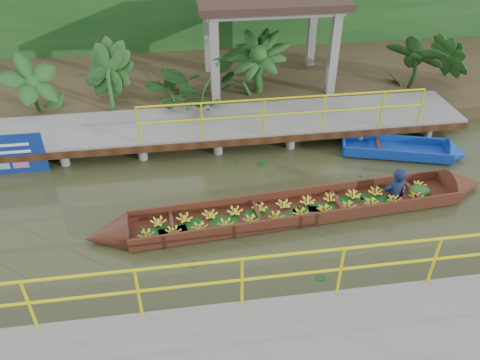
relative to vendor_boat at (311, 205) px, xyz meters
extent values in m
plane|color=#2E3219|center=(-2.81, 0.13, -0.21)|extent=(80.00, 80.00, 0.00)
cube|color=#2F2517|center=(-2.81, 7.63, 0.01)|extent=(30.00, 8.00, 0.45)
cube|color=slate|center=(-2.81, 3.63, 0.29)|extent=(16.00, 2.00, 0.15)
cube|color=black|center=(-2.81, 2.63, 0.21)|extent=(16.00, 0.12, 0.18)
cylinder|color=#D8D20B|center=(-0.06, 2.68, 1.36)|extent=(7.50, 0.05, 0.05)
cylinder|color=#D8D20B|center=(-0.06, 2.68, 0.91)|extent=(7.50, 0.05, 0.05)
cylinder|color=#D8D20B|center=(-0.06, 2.68, 0.86)|extent=(0.05, 0.05, 1.00)
cylinder|color=slate|center=(-6.81, 2.83, 0.01)|extent=(0.24, 0.24, 0.55)
cylinder|color=slate|center=(-6.81, 4.43, 0.01)|extent=(0.24, 0.24, 0.55)
cylinder|color=slate|center=(-4.81, 2.83, 0.01)|extent=(0.24, 0.24, 0.55)
cylinder|color=slate|center=(-4.81, 4.43, 0.01)|extent=(0.24, 0.24, 0.55)
cylinder|color=slate|center=(-2.81, 2.83, 0.01)|extent=(0.24, 0.24, 0.55)
cylinder|color=slate|center=(-2.81, 4.43, 0.01)|extent=(0.24, 0.24, 0.55)
cylinder|color=slate|center=(-0.81, 2.83, 0.01)|extent=(0.24, 0.24, 0.55)
cylinder|color=slate|center=(-0.81, 4.43, 0.01)|extent=(0.24, 0.24, 0.55)
cylinder|color=slate|center=(1.19, 2.83, 0.01)|extent=(0.24, 0.24, 0.55)
cylinder|color=slate|center=(1.19, 4.43, 0.01)|extent=(0.24, 0.24, 0.55)
cylinder|color=slate|center=(3.19, 2.83, 0.01)|extent=(0.24, 0.24, 0.55)
cylinder|color=slate|center=(3.19, 4.43, 0.01)|extent=(0.24, 0.24, 0.55)
cylinder|color=slate|center=(-2.81, 2.83, 0.01)|extent=(0.24, 0.24, 0.55)
cylinder|color=#D8D20B|center=(-1.81, -2.92, 1.44)|extent=(10.00, 0.05, 0.05)
cylinder|color=#D8D20B|center=(-1.81, -2.92, 0.99)|extent=(10.00, 0.05, 0.05)
cylinder|color=#D8D20B|center=(-1.81, -2.92, 0.94)|extent=(0.05, 0.05, 1.00)
cube|color=slate|center=(-1.61, 5.23, 1.39)|extent=(0.25, 0.25, 2.80)
cube|color=slate|center=(1.99, 5.23, 1.39)|extent=(0.25, 0.25, 2.80)
cube|color=slate|center=(-1.61, 7.63, 1.39)|extent=(0.25, 0.25, 2.80)
cube|color=slate|center=(1.99, 7.63, 1.39)|extent=(0.25, 0.25, 2.80)
cube|color=slate|center=(0.19, 6.43, 2.69)|extent=(4.00, 2.60, 0.12)
cube|color=#143F16|center=(-2.81, 10.13, 1.79)|extent=(30.00, 0.80, 4.00)
cube|color=#3A1D0F|center=(-0.31, -0.02, -0.15)|extent=(7.53, 1.49, 0.06)
cube|color=#3A1D0F|center=(-0.34, 0.44, -0.02)|extent=(7.46, 0.61, 0.32)
cube|color=#3A1D0F|center=(-0.27, -0.49, -0.02)|extent=(7.46, 0.61, 0.32)
cone|color=#3A1D0F|center=(-4.46, -0.33, -0.08)|extent=(1.00, 0.96, 0.90)
cone|color=#3A1D0F|center=(3.84, 0.29, -0.08)|extent=(1.00, 0.96, 0.90)
ellipsoid|color=#143F16|center=(2.68, 0.20, -0.06)|extent=(0.55, 0.45, 0.24)
imported|color=#0F1A37|center=(2.02, 0.15, 0.66)|extent=(0.59, 0.40, 1.57)
cube|color=navy|center=(2.91, 2.10, -0.12)|extent=(2.89, 1.59, 0.09)
cube|color=navy|center=(3.03, 2.50, -0.01)|extent=(2.67, 0.85, 0.28)
cube|color=navy|center=(2.79, 1.70, -0.01)|extent=(2.67, 0.85, 0.28)
cube|color=navy|center=(1.59, 2.50, -0.01)|extent=(0.29, 0.81, 0.28)
cone|color=navy|center=(4.42, 1.65, -0.06)|extent=(0.75, 0.90, 0.78)
cube|color=black|center=(2.47, 2.23, 0.03)|extent=(0.33, 0.82, 0.05)
imported|color=#143F16|center=(-6.81, 5.43, 1.05)|extent=(1.30, 1.30, 1.62)
imported|color=#143F16|center=(-4.81, 5.43, 1.05)|extent=(1.30, 1.30, 1.62)
imported|color=#143F16|center=(-2.31, 5.43, 1.05)|extent=(1.30, 1.30, 1.62)
imported|color=#143F16|center=(-0.31, 5.43, 1.05)|extent=(1.30, 1.30, 1.62)
imported|color=#143F16|center=(4.69, 5.43, 1.05)|extent=(1.30, 1.30, 1.62)
imported|color=#143F16|center=(6.19, 5.43, 1.05)|extent=(1.30, 1.30, 1.62)
camera|label=1|loc=(-2.76, -7.95, 6.44)|focal=35.00mm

